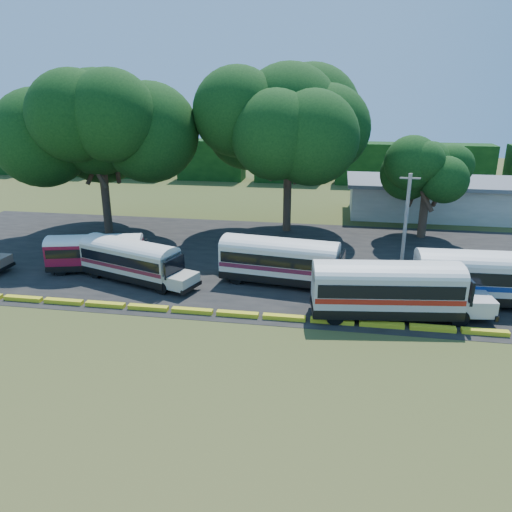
% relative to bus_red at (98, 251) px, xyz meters
% --- Properties ---
extents(ground, '(160.00, 160.00, 0.00)m').
position_rel_bus_red_xyz_m(ground, '(10.95, -7.35, -1.68)').
color(ground, '#2F4517').
rests_on(ground, ground).
extents(asphalt_strip, '(64.00, 24.00, 0.02)m').
position_rel_bus_red_xyz_m(asphalt_strip, '(11.95, 4.65, -1.67)').
color(asphalt_strip, black).
rests_on(asphalt_strip, ground).
extents(curb, '(53.70, 0.45, 0.30)m').
position_rel_bus_red_xyz_m(curb, '(10.95, -6.35, -1.53)').
color(curb, yellow).
rests_on(curb, ground).
extents(terminal_building, '(19.00, 9.00, 4.00)m').
position_rel_bus_red_xyz_m(terminal_building, '(28.95, 22.65, 0.35)').
color(terminal_building, beige).
rests_on(terminal_building, ground).
extents(treeline_backdrop, '(130.00, 4.00, 6.00)m').
position_rel_bus_red_xyz_m(treeline_backdrop, '(10.95, 40.65, 1.32)').
color(treeline_backdrop, black).
rests_on(treeline_backdrop, ground).
extents(bus_red, '(9.18, 4.30, 2.93)m').
position_rel_bus_red_xyz_m(bus_red, '(0.00, 0.00, 0.00)').
color(bus_red, black).
rests_on(bus_red, ground).
extents(bus_cream_west, '(9.82, 5.41, 3.15)m').
position_rel_bus_red_xyz_m(bus_cream_west, '(3.50, -1.62, 0.10)').
color(bus_cream_west, black).
rests_on(bus_cream_west, ground).
extents(bus_cream_east, '(10.80, 3.91, 3.47)m').
position_rel_bus_red_xyz_m(bus_cream_east, '(14.64, -0.35, 0.28)').
color(bus_cream_east, black).
rests_on(bus_cream_east, ground).
extents(bus_white_red, '(11.49, 4.16, 3.69)m').
position_rel_bus_red_xyz_m(bus_white_red, '(21.91, -4.89, 0.41)').
color(bus_white_red, black).
rests_on(bus_white_red, ground).
extents(bus_white_blue, '(11.30, 3.21, 3.68)m').
position_rel_bus_red_xyz_m(bus_white_blue, '(28.68, -1.77, 0.40)').
color(bus_white_blue, black).
rests_on(bus_white_blue, ground).
extents(tree_west, '(13.22, 13.22, 15.55)m').
position_rel_bus_red_xyz_m(tree_west, '(-3.96, 10.17, 8.99)').
color(tree_west, '#3C291E').
rests_on(tree_west, ground).
extents(tree_center, '(13.31, 13.31, 16.13)m').
position_rel_bus_red_xyz_m(tree_center, '(13.47, 13.89, 9.54)').
color(tree_center, '#3C291E').
rests_on(tree_center, ground).
extents(tree_east, '(6.76, 6.76, 9.15)m').
position_rel_bus_red_xyz_m(tree_east, '(26.62, 13.73, 4.92)').
color(tree_east, '#3C291E').
rests_on(tree_east, ground).
extents(utility_pole, '(1.60, 0.30, 7.47)m').
position_rel_bus_red_xyz_m(utility_pole, '(23.93, 5.67, 2.16)').
color(utility_pole, gray).
rests_on(utility_pole, ground).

